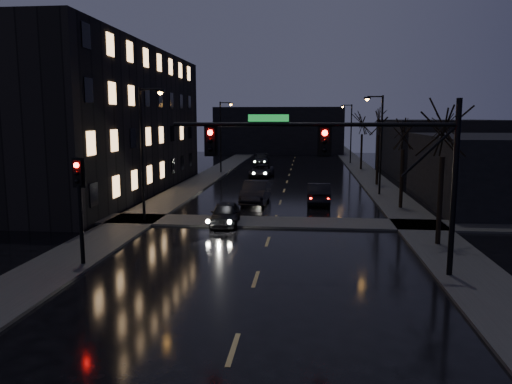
% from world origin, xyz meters
% --- Properties ---
extents(sidewalk_left, '(3.00, 140.00, 0.12)m').
position_xyz_m(sidewalk_left, '(-8.50, 35.00, 0.06)').
color(sidewalk_left, '#2D2D2B').
rests_on(sidewalk_left, ground).
extents(sidewalk_right, '(3.00, 140.00, 0.12)m').
position_xyz_m(sidewalk_right, '(8.50, 35.00, 0.06)').
color(sidewalk_right, '#2D2D2B').
rests_on(sidewalk_right, ground).
extents(sidewalk_cross, '(40.00, 3.00, 0.12)m').
position_xyz_m(sidewalk_cross, '(0.00, 18.50, 0.06)').
color(sidewalk_cross, '#2D2D2B').
rests_on(sidewalk_cross, ground).
extents(apartment_block, '(12.00, 30.00, 12.00)m').
position_xyz_m(apartment_block, '(-16.50, 30.00, 6.00)').
color(apartment_block, black).
rests_on(apartment_block, ground).
extents(commercial_right_near, '(10.00, 14.00, 5.00)m').
position_xyz_m(commercial_right_near, '(15.50, 26.00, 2.50)').
color(commercial_right_near, black).
rests_on(commercial_right_near, ground).
extents(commercial_right_far, '(12.00, 18.00, 6.00)m').
position_xyz_m(commercial_right_far, '(17.00, 48.00, 3.00)').
color(commercial_right_far, black).
rests_on(commercial_right_far, ground).
extents(far_block, '(22.00, 10.00, 8.00)m').
position_xyz_m(far_block, '(-3.00, 78.00, 4.00)').
color(far_block, black).
rests_on(far_block, ground).
extents(signal_mast, '(11.11, 0.41, 7.00)m').
position_xyz_m(signal_mast, '(3.85, 9.00, 4.87)').
color(signal_mast, black).
rests_on(signal_mast, ground).
extents(signal_pole_left, '(0.35, 0.41, 4.53)m').
position_xyz_m(signal_pole_left, '(-7.50, 8.99, 3.01)').
color(signal_pole_left, black).
rests_on(signal_pole_left, ground).
extents(tree_near, '(3.52, 3.52, 8.08)m').
position_xyz_m(tree_near, '(8.40, 14.00, 6.22)').
color(tree_near, black).
rests_on(tree_near, ground).
extents(tree_mid_a, '(3.30, 3.30, 7.58)m').
position_xyz_m(tree_mid_a, '(8.40, 24.00, 5.83)').
color(tree_mid_a, black).
rests_on(tree_mid_a, ground).
extents(tree_mid_b, '(3.74, 3.74, 8.59)m').
position_xyz_m(tree_mid_b, '(8.40, 36.00, 6.61)').
color(tree_mid_b, black).
rests_on(tree_mid_b, ground).
extents(tree_far, '(3.43, 3.43, 7.88)m').
position_xyz_m(tree_far, '(8.40, 50.00, 6.06)').
color(tree_far, black).
rests_on(tree_far, ground).
extents(streetlight_l_near, '(1.53, 0.28, 8.00)m').
position_xyz_m(streetlight_l_near, '(-7.58, 18.00, 4.77)').
color(streetlight_l_near, black).
rests_on(streetlight_l_near, ground).
extents(streetlight_l_far, '(1.53, 0.28, 8.00)m').
position_xyz_m(streetlight_l_far, '(-7.58, 45.00, 4.77)').
color(streetlight_l_far, black).
rests_on(streetlight_l_far, ground).
extents(streetlight_r_mid, '(1.53, 0.28, 8.00)m').
position_xyz_m(streetlight_r_mid, '(7.58, 30.00, 4.77)').
color(streetlight_r_mid, black).
rests_on(streetlight_r_mid, ground).
extents(streetlight_r_far, '(1.53, 0.28, 8.00)m').
position_xyz_m(streetlight_r_far, '(7.58, 58.00, 4.77)').
color(streetlight_r_far, black).
rests_on(streetlight_r_far, ground).
extents(oncoming_car_a, '(1.84, 4.04, 1.35)m').
position_xyz_m(oncoming_car_a, '(-2.81, 17.76, 0.67)').
color(oncoming_car_a, black).
rests_on(oncoming_car_a, ground).
extents(oncoming_car_b, '(1.93, 5.05, 1.64)m').
position_xyz_m(oncoming_car_b, '(-1.80, 25.41, 0.82)').
color(oncoming_car_b, black).
rests_on(oncoming_car_b, ground).
extents(oncoming_car_c, '(2.54, 4.93, 1.33)m').
position_xyz_m(oncoming_car_c, '(-2.86, 41.57, 0.67)').
color(oncoming_car_c, black).
rests_on(oncoming_car_c, ground).
extents(oncoming_car_d, '(2.37, 5.27, 1.50)m').
position_xyz_m(oncoming_car_d, '(-4.10, 54.84, 0.75)').
color(oncoming_car_d, black).
rests_on(oncoming_car_d, ground).
extents(lead_car, '(1.70, 4.69, 1.54)m').
position_xyz_m(lead_car, '(2.83, 25.74, 0.77)').
color(lead_car, black).
rests_on(lead_car, ground).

